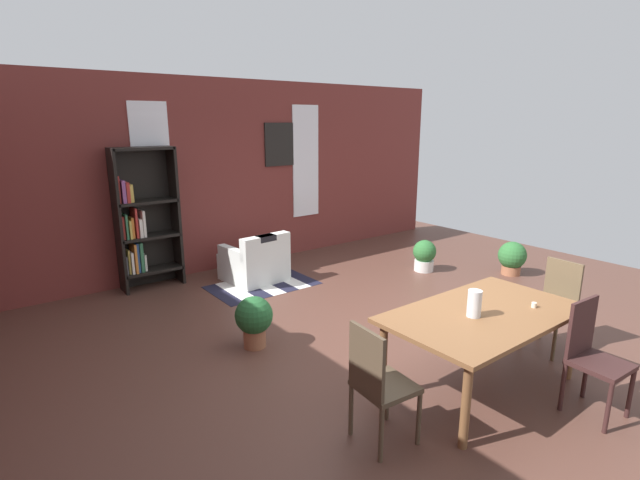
{
  "coord_description": "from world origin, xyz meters",
  "views": [
    {
      "loc": [
        -3.58,
        -3.16,
        2.36
      ],
      "look_at": [
        -0.2,
        1.27,
        0.94
      ],
      "focal_mm": 26.48,
      "sensor_mm": 36.0,
      "label": 1
    }
  ],
  "objects_px": {
    "potted_plant_corner": "(424,255)",
    "armchair_white": "(255,263)",
    "dining_table": "(484,320)",
    "potted_plant_by_shelf": "(254,319)",
    "dining_chair_near_right": "(592,354)",
    "potted_plant_window": "(512,257)",
    "dining_chair_head_left": "(378,381)",
    "bookshelf_tall": "(142,221)",
    "dining_chair_head_right": "(555,302)",
    "vase_on_table": "(474,303)"
  },
  "relations": [
    {
      "from": "potted_plant_corner",
      "to": "armchair_white",
      "type": "bearing_deg",
      "value": 152.66
    },
    {
      "from": "dining_table",
      "to": "potted_plant_by_shelf",
      "type": "bearing_deg",
      "value": 122.4
    },
    {
      "from": "dining_chair_near_right",
      "to": "potted_plant_window",
      "type": "height_order",
      "value": "dining_chair_near_right"
    },
    {
      "from": "dining_chair_near_right",
      "to": "potted_plant_corner",
      "type": "height_order",
      "value": "dining_chair_near_right"
    },
    {
      "from": "dining_chair_head_left",
      "to": "dining_table",
      "type": "bearing_deg",
      "value": -0.29
    },
    {
      "from": "dining_chair_near_right",
      "to": "bookshelf_tall",
      "type": "bearing_deg",
      "value": 110.18
    },
    {
      "from": "dining_chair_near_right",
      "to": "bookshelf_tall",
      "type": "distance_m",
      "value": 5.64
    },
    {
      "from": "dining_chair_head_right",
      "to": "bookshelf_tall",
      "type": "relative_size",
      "value": 0.47
    },
    {
      "from": "vase_on_table",
      "to": "potted_plant_corner",
      "type": "xyz_separation_m",
      "value": [
        2.43,
        2.59,
        -0.59
      ]
    },
    {
      "from": "armchair_white",
      "to": "potted_plant_corner",
      "type": "relative_size",
      "value": 1.72
    },
    {
      "from": "dining_table",
      "to": "dining_chair_head_right",
      "type": "xyz_separation_m",
      "value": [
        1.28,
        -0.0,
        -0.15
      ]
    },
    {
      "from": "dining_table",
      "to": "vase_on_table",
      "type": "xyz_separation_m",
      "value": [
        -0.16,
        -0.0,
        0.19
      ]
    },
    {
      "from": "dining_chair_head_right",
      "to": "potted_plant_by_shelf",
      "type": "height_order",
      "value": "dining_chair_head_right"
    },
    {
      "from": "dining_chair_head_left",
      "to": "dining_chair_head_right",
      "type": "bearing_deg",
      "value": -0.23
    },
    {
      "from": "dining_chair_near_right",
      "to": "potted_plant_corner",
      "type": "relative_size",
      "value": 1.87
    },
    {
      "from": "vase_on_table",
      "to": "armchair_white",
      "type": "relative_size",
      "value": 0.27
    },
    {
      "from": "dining_chair_head_left",
      "to": "potted_plant_by_shelf",
      "type": "distance_m",
      "value": 1.93
    },
    {
      "from": "dining_table",
      "to": "armchair_white",
      "type": "distance_m",
      "value": 3.85
    },
    {
      "from": "armchair_white",
      "to": "potted_plant_by_shelf",
      "type": "xyz_separation_m",
      "value": [
        -1.1,
        -1.9,
        0.04
      ]
    },
    {
      "from": "dining_chair_head_right",
      "to": "potted_plant_by_shelf",
      "type": "distance_m",
      "value": 3.17
    },
    {
      "from": "dining_table",
      "to": "dining_chair_head_left",
      "type": "relative_size",
      "value": 1.9
    },
    {
      "from": "dining_chair_head_left",
      "to": "armchair_white",
      "type": "bearing_deg",
      "value": 73.16
    },
    {
      "from": "dining_chair_near_right",
      "to": "armchair_white",
      "type": "bearing_deg",
      "value": 96.63
    },
    {
      "from": "dining_chair_near_right",
      "to": "dining_chair_head_right",
      "type": "relative_size",
      "value": 1.0
    },
    {
      "from": "dining_chair_near_right",
      "to": "potted_plant_corner",
      "type": "bearing_deg",
      "value": 60.82
    },
    {
      "from": "bookshelf_tall",
      "to": "potted_plant_window",
      "type": "height_order",
      "value": "bookshelf_tall"
    },
    {
      "from": "bookshelf_tall",
      "to": "dining_chair_near_right",
      "type": "bearing_deg",
      "value": -69.82
    },
    {
      "from": "dining_chair_head_right",
      "to": "potted_plant_window",
      "type": "distance_m",
      "value": 2.55
    },
    {
      "from": "bookshelf_tall",
      "to": "potted_plant_by_shelf",
      "type": "relative_size",
      "value": 3.57
    },
    {
      "from": "dining_chair_near_right",
      "to": "potted_plant_by_shelf",
      "type": "height_order",
      "value": "dining_chair_near_right"
    },
    {
      "from": "dining_table",
      "to": "dining_chair_head_right",
      "type": "relative_size",
      "value": 1.9
    },
    {
      "from": "dining_chair_head_left",
      "to": "potted_plant_window",
      "type": "relative_size",
      "value": 1.8
    },
    {
      "from": "dining_chair_head_right",
      "to": "armchair_white",
      "type": "bearing_deg",
      "value": 110.06
    },
    {
      "from": "dining_table",
      "to": "potted_plant_corner",
      "type": "xyz_separation_m",
      "value": [
        2.27,
        2.59,
        -0.39
      ]
    },
    {
      "from": "dining_chair_head_left",
      "to": "potted_plant_by_shelf",
      "type": "relative_size",
      "value": 1.69
    },
    {
      "from": "armchair_white",
      "to": "potted_plant_by_shelf",
      "type": "height_order",
      "value": "armchair_white"
    },
    {
      "from": "vase_on_table",
      "to": "potted_plant_window",
      "type": "distance_m",
      "value": 3.8
    },
    {
      "from": "dining_table",
      "to": "potted_plant_corner",
      "type": "bearing_deg",
      "value": 48.67
    },
    {
      "from": "vase_on_table",
      "to": "dining_chair_near_right",
      "type": "bearing_deg",
      "value": -52.73
    },
    {
      "from": "dining_chair_head_right",
      "to": "potted_plant_by_shelf",
      "type": "relative_size",
      "value": 1.69
    },
    {
      "from": "dining_chair_head_right",
      "to": "dining_table",
      "type": "bearing_deg",
      "value": 179.83
    },
    {
      "from": "potted_plant_window",
      "to": "armchair_white",
      "type": "bearing_deg",
      "value": 146.72
    },
    {
      "from": "vase_on_table",
      "to": "dining_chair_head_left",
      "type": "xyz_separation_m",
      "value": [
        -1.12,
        0.01,
        -0.34
      ]
    },
    {
      "from": "potted_plant_corner",
      "to": "potted_plant_window",
      "type": "xyz_separation_m",
      "value": [
        0.95,
        -0.96,
        0.02
      ]
    },
    {
      "from": "potted_plant_window",
      "to": "dining_chair_head_left",
      "type": "bearing_deg",
      "value": -160.18
    },
    {
      "from": "dining_table",
      "to": "dining_chair_head_left",
      "type": "distance_m",
      "value": 1.29
    },
    {
      "from": "vase_on_table",
      "to": "potted_plant_corner",
      "type": "distance_m",
      "value": 3.6
    },
    {
      "from": "potted_plant_corner",
      "to": "dining_chair_head_right",
      "type": "bearing_deg",
      "value": -111.06
    },
    {
      "from": "dining_chair_head_right",
      "to": "vase_on_table",
      "type": "bearing_deg",
      "value": 179.85
    },
    {
      "from": "potted_plant_by_shelf",
      "to": "dining_chair_head_left",
      "type": "bearing_deg",
      "value": -91.59
    }
  ]
}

